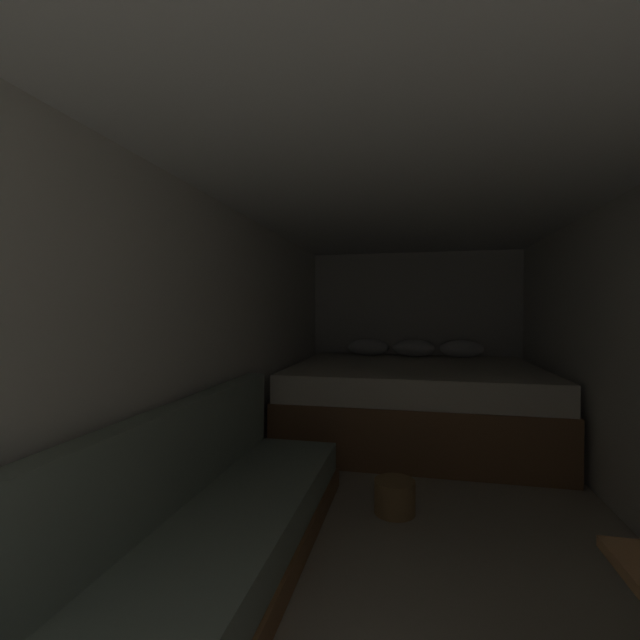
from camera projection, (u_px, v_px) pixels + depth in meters
ground_plane at (412, 530)px, 2.44m from camera, size 7.59×7.59×0.00m
wall_back at (413, 334)px, 5.17m from camera, size 2.55×0.05×1.96m
wall_left at (211, 355)px, 2.69m from camera, size 0.05×5.59×1.96m
ceiling_slab at (414, 182)px, 2.40m from camera, size 2.55×5.59×0.05m
bed at (413, 401)px, 4.18m from camera, size 2.33×1.94×0.93m
sofa_left at (173, 568)px, 1.68m from camera, size 0.68×2.99×0.79m
wicker_basket at (394, 497)px, 2.65m from camera, size 0.25×0.25×0.20m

